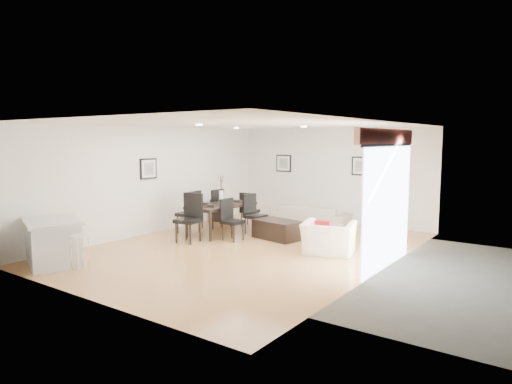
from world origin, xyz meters
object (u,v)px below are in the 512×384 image
Objects in this scene: dining_chair_wfar at (214,206)px; side_table at (221,210)px; dining_chair_head at (190,215)px; dining_table at (222,207)px; armchair at (329,238)px; dining_chair_efar at (253,212)px; bar_stool at (79,240)px; dining_chair_enear at (230,217)px; sofa at (310,216)px; coffee_table at (278,229)px; dining_chair_wnear at (191,210)px; dining_chair_foot at (248,208)px; kitchen_island at (53,242)px.

side_table is at bearing -150.76° from dining_chair_wfar.
dining_chair_wfar is at bearing 102.48° from dining_chair_head.
dining_chair_wfar is at bearing 145.97° from dining_table.
armchair is 1.03× the size of dining_chair_efar.
armchair is 1.53× the size of bar_stool.
dining_table is 2.84× the size of side_table.
dining_chair_enear reaches higher than bar_stool.
side_table is (-1.17, 1.38, -0.35)m from dining_table.
dining_chair_head reaches higher than dining_chair_efar.
sofa is at bearing 13.17° from side_table.
sofa is 3.09× the size of bar_stool.
armchair is 1.78m from coffee_table.
armchair is 3.18m from dining_table.
armchair is at bearing 51.35° from bar_stool.
armchair is 0.92× the size of dining_chair_head.
dining_chair_efar is 0.89× the size of dining_chair_head.
dining_table is at bearing 53.56° from dining_chair_wfar.
dining_chair_efar reaches higher than bar_stool.
bar_stool is at bearing -179.82° from dining_chair_efar.
dining_chair_wnear is at bearing 132.33° from dining_chair_efar.
sofa is 2.69m from side_table.
armchair is 0.99× the size of dining_chair_wfar.
bar_stool is (1.28, -5.47, 0.26)m from side_table.
dining_chair_head reaches higher than dining_chair_wnear.
dining_chair_efar is 0.92m from coffee_table.
sofa is at bearing -17.01° from dining_chair_enear.
sofa is 1.67m from coffee_table.
dining_chair_efar is at bearing -178.77° from coffee_table.
dining_chair_wfar is 1.12× the size of dining_chair_foot.
dining_chair_head is at bearing 92.46° from bar_stool.
kitchen_island is at bearing 62.35° from sofa.
dining_chair_foot reaches higher than armchair.
dining_chair_enear is 0.98× the size of dining_chair_efar.
kitchen_island reaches higher than dining_table.
armchair is 0.96× the size of dining_chair_wnear.
dining_chair_enear reaches higher than side_table.
dining_table is 0.79m from dining_chair_enear.
dining_chair_head reaches higher than dining_chair_enear.
coffee_table is at bearing 72.72° from bar_stool.
dining_chair_head is at bearing 136.51° from dining_chair_enear.
dining_table is at bearing 80.14° from dining_chair_head.
dining_chair_head reaches higher than dining_chair_wfar.
armchair is 4.63m from side_table.
dining_chair_wnear is at bearing 123.64° from dining_chair_head.
dining_chair_foot is at bearing 50.23° from dining_chair_efar.
coffee_table is at bearing 85.49° from kitchen_island.
sofa is 2.13× the size of dining_chair_enear.
kitchen_island is at bearing 29.13° from armchair.
dining_chair_head is 0.75× the size of kitchen_island.
dining_chair_efar is at bearing 89.61° from dining_chair_wfar.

